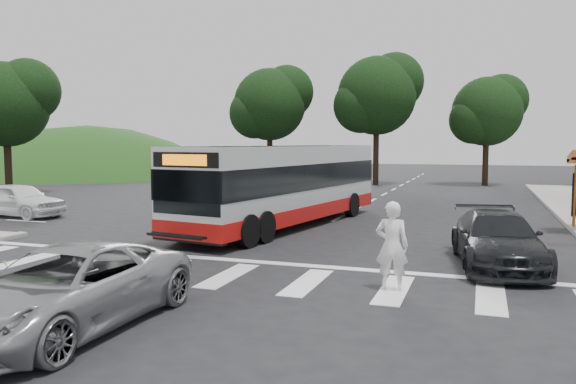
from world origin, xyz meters
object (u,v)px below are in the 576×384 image
at_px(transit_bus, 285,186).
at_px(pedestrian, 392,246).
at_px(silver_suv_south, 66,288).
at_px(dark_sedan, 497,239).

bearing_deg(transit_bus, pedestrian, -47.28).
xyz_separation_m(pedestrian, silver_suv_south, (-4.92, -4.42, -0.27)).
bearing_deg(silver_suv_south, transit_bus, 92.55).
height_order(dark_sedan, silver_suv_south, silver_suv_south).
distance_m(dark_sedan, silver_suv_south, 10.52).
bearing_deg(pedestrian, dark_sedan, -125.17).
xyz_separation_m(pedestrian, dark_sedan, (2.23, 3.29, -0.27)).
height_order(transit_bus, dark_sedan, transit_bus).
height_order(transit_bus, pedestrian, transit_bus).
bearing_deg(transit_bus, dark_sedan, -23.51).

